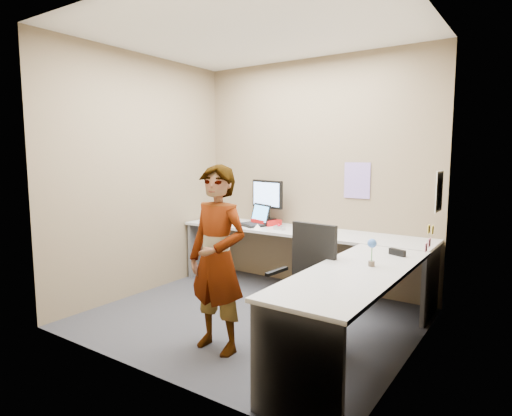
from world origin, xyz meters
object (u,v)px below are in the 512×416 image
Objects in this scene: office_chair at (304,298)px; desk at (310,257)px; monitor at (267,196)px; person at (217,259)px.

desk is at bearing 118.11° from office_chair.
desk is 1.31m from monitor.
monitor is at bearing 137.54° from office_chair.
person is at bearing -54.73° from monitor.
person reaches higher than office_chair.
monitor reaches higher than office_chair.
person reaches higher than monitor.
office_chair reaches higher than desk.
desk is at bearing 77.93° from person.
person is at bearing -104.08° from desk.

